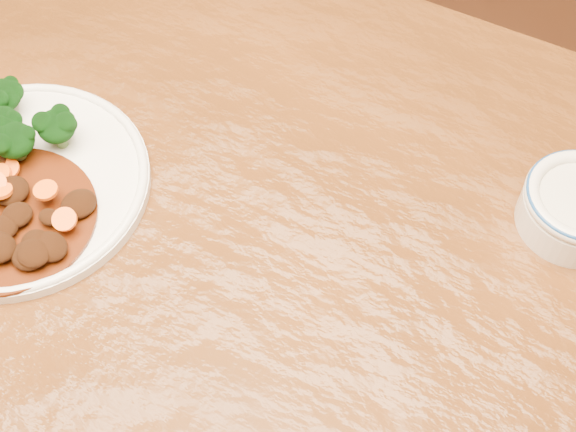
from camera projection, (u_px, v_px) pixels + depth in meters
The scene contains 4 objects.
dining_table at pixel (208, 281), 0.88m from camera, with size 1.60×1.09×0.75m.
dinner_plate at pixel (17, 183), 0.85m from camera, with size 0.28×0.28×0.02m.
broccoli_florets at pixel (8, 121), 0.86m from camera, with size 0.13×0.09×0.05m.
mince_stew at pixel (10, 216), 0.81m from camera, with size 0.18×0.18×0.03m.
Camera 1 is at (0.33, -0.31, 1.44)m, focal length 50.00 mm.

